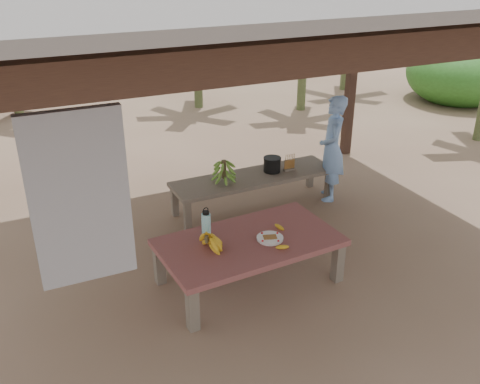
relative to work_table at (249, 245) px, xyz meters
name	(u,v)px	position (x,y,z in m)	size (l,w,h in m)	color
ground	(258,256)	(0.31, 0.41, -0.43)	(80.00, 80.00, 0.00)	brown
work_table	(249,245)	(0.00, 0.00, 0.00)	(1.86, 1.11, 0.50)	brown
bench	(254,180)	(0.82, 1.54, -0.04)	(2.21, 0.64, 0.45)	brown
ripe_banana_bunch	(207,243)	(-0.46, -0.02, 0.15)	(0.30, 0.25, 0.18)	gold
plate	(270,238)	(0.19, -0.09, 0.08)	(0.27, 0.27, 0.04)	white
loose_banana_front	(282,247)	(0.21, -0.30, 0.09)	(0.04, 0.15, 0.04)	gold
loose_banana_side	(279,227)	(0.38, 0.07, 0.09)	(0.04, 0.13, 0.04)	gold
water_flask	(206,225)	(-0.37, 0.23, 0.21)	(0.09, 0.09, 0.34)	#41C0CD
green_banana_stalk	(224,171)	(0.39, 1.53, 0.17)	(0.27, 0.27, 0.31)	#598C2D
cooking_pot	(272,165)	(1.10, 1.57, 0.11)	(0.22, 0.22, 0.19)	black
skewer_rack	(290,162)	(1.32, 1.50, 0.14)	(0.18, 0.08, 0.24)	#A57F47
woman	(332,149)	(1.89, 1.36, 0.29)	(0.53, 0.34, 1.44)	#6E94D1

